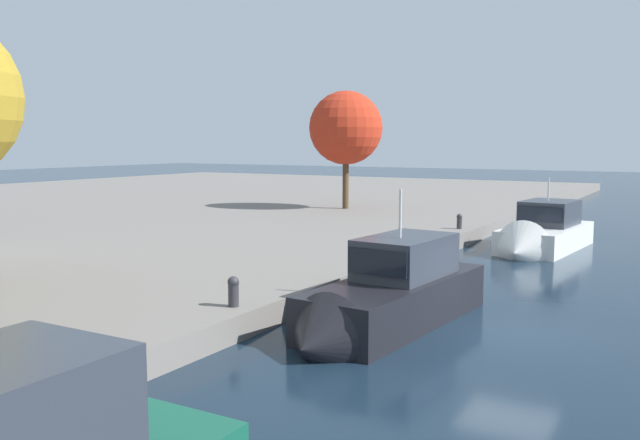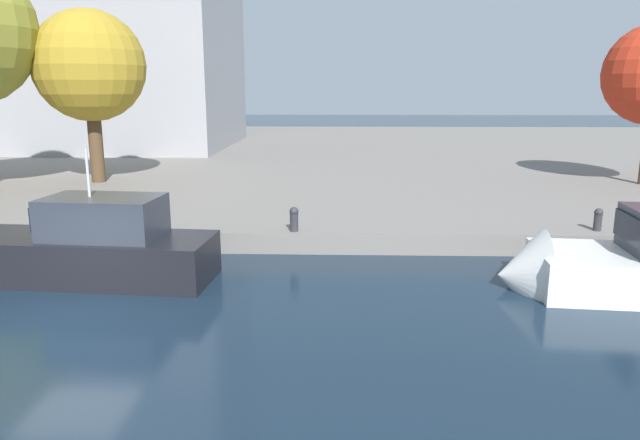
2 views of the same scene
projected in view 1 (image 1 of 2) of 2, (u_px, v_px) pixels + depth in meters
The scene contains 7 objects.
ground_plane at pixel (510, 332), 18.31m from camera, with size 220.00×220.00×0.00m, color #142333.
motor_yacht_1 at pixel (388, 304), 18.72m from camera, with size 8.29×2.99×4.57m.
motor_yacht_2 at pixel (542, 237), 31.94m from camera, with size 7.95×3.43×4.39m.
mooring_bollard_0 at pixel (382, 248), 25.51m from camera, with size 0.31×0.31×0.83m.
mooring_bollard_1 at pixel (233, 290), 18.16m from camera, with size 0.32×0.32×0.83m.
mooring_bollard_2 at pixel (459, 221), 34.52m from camera, with size 0.29×0.29×0.77m.
tree_1 at pixel (344, 127), 44.66m from camera, with size 4.87×4.87×7.80m.
Camera 1 is at (-18.02, -4.48, 5.13)m, focal length 37.88 mm.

